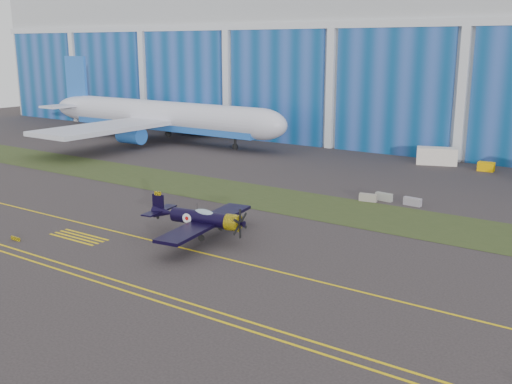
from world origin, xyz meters
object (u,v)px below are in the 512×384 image
Objects in this scene: jetliner at (162,84)px; warbird at (200,218)px; tug at (486,167)px; shipping_container at (437,156)px.

warbird is at bearing -43.40° from jetliner.
jetliner reaches higher than tug.
jetliner reaches higher than shipping_container.
tug is at bearing -25.69° from shipping_container.
shipping_container is at bearing 74.07° from warbird.
tug is (56.58, 5.21, -9.78)m from jetliner.
jetliner is at bearing 167.79° from shipping_container.
tug is (13.83, 46.41, -1.39)m from warbird.
warbird is 47.70m from shipping_container.
warbird reaches higher than tug.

